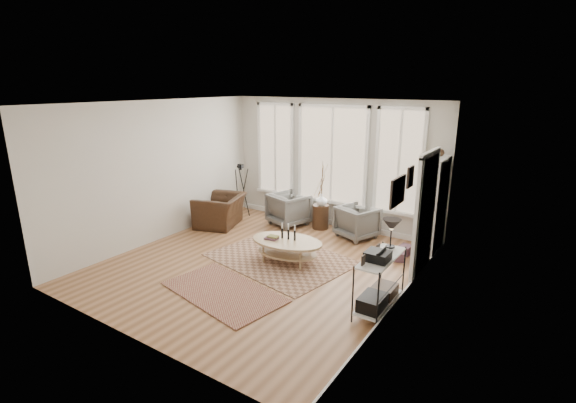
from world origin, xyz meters
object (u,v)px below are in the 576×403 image
Objects in this scene: bookcase at (433,207)px; accent_chair at (220,211)px; armchair_right at (357,222)px; low_shelf at (380,277)px; coffee_table at (286,245)px; side_table at (321,197)px; armchair_left at (289,209)px.

accent_chair is (-4.56, -0.96, -0.60)m from bookcase.
accent_chair reaches higher than armchair_right.
low_shelf reaches higher than coffee_table.
accent_chair is at bearing -151.88° from side_table.
bookcase reaches higher than low_shelf.
coffee_table is (-2.12, -1.85, -0.62)m from bookcase.
low_shelf reaches higher than accent_chair.
bookcase is at bearing -160.71° from armchair_right.
side_table is (-2.45, 2.66, 0.24)m from low_shelf.
armchair_left is (-3.21, 2.50, -0.14)m from low_shelf.
bookcase reaches higher than coffee_table.
coffee_table is 2.60m from accent_chair.
low_shelf is 2.18m from coffee_table.
coffee_table is (-2.07, 0.67, -0.18)m from low_shelf.
armchair_left is (-3.26, -0.02, -0.58)m from bookcase.
bookcase is 1.58× the size of low_shelf.
low_shelf is at bearing -91.28° from bookcase.
low_shelf is at bearing -17.94° from coffee_table.
bookcase is 1.42× the size of coffee_table.
side_table is at bearing 100.80° from coffee_table.
accent_chair is (-3.00, -1.02, 0.01)m from armchair_right.
bookcase is at bearing -161.05° from armchair_left.
bookcase is 1.33× the size of side_table.
armchair_right is (0.56, 1.91, 0.01)m from coffee_table.
side_table reaches higher than armchair_left.
armchair_right is at bearing -4.63° from side_table.
armchair_right is at bearing 120.30° from low_shelf.
bookcase reaches higher than armchair_left.
bookcase is 4.70m from accent_chair.
bookcase is 2.70× the size of armchair_right.
low_shelf is 1.71× the size of armchair_right.
armchair_left is at bearing -179.61° from bookcase.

